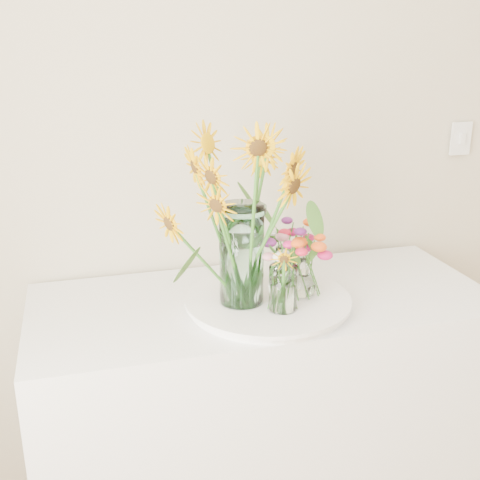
{
  "coord_description": "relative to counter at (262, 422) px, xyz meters",
  "views": [
    {
      "loc": [
        -1.03,
        0.33,
        1.66
      ],
      "look_at": [
        -0.6,
        1.89,
        1.11
      ],
      "focal_mm": 45.0,
      "sensor_mm": 36.0,
      "label": 1
    }
  ],
  "objects": [
    {
      "name": "mason_jar",
      "position": [
        -0.09,
        -0.07,
        0.62
      ],
      "size": [
        0.15,
        0.15,
        0.29
      ],
      "primitive_type": "cylinder",
      "rotation": [
        0.0,
        0.0,
        0.18
      ],
      "color": "#B0E6D6",
      "rests_on": "tray"
    },
    {
      "name": "sunflower_bouquet",
      "position": [
        -0.09,
        -0.07,
        0.75
      ],
      "size": [
        0.93,
        0.93,
        0.55
      ],
      "primitive_type": null,
      "rotation": [
        0.0,
        0.0,
        0.18
      ],
      "color": "#EFAE05",
      "rests_on": "tray"
    },
    {
      "name": "counter",
      "position": [
        0.0,
        0.0,
        0.0
      ],
      "size": [
        1.4,
        0.6,
        0.9
      ],
      "primitive_type": "cube",
      "color": "white",
      "rests_on": "ground_plane"
    },
    {
      "name": "wildflower_posy_c",
      "position": [
        0.08,
        0.02,
        0.58
      ],
      "size": [
        0.19,
        0.19,
        0.21
      ],
      "primitive_type": null,
      "color": "#FF5616",
      "rests_on": "tray"
    },
    {
      "name": "small_vase_c",
      "position": [
        0.08,
        0.02,
        0.53
      ],
      "size": [
        0.07,
        0.07,
        0.12
      ],
      "primitive_type": "cylinder",
      "rotation": [
        0.0,
        0.0,
        0.02
      ],
      "color": "white",
      "rests_on": "tray"
    },
    {
      "name": "tray",
      "position": [
        -0.01,
        -0.07,
        0.46
      ],
      "size": [
        0.46,
        0.46,
        0.02
      ],
      "primitive_type": "cylinder",
      "color": "white",
      "rests_on": "counter"
    },
    {
      "name": "wildflower_posy_a",
      "position": [
        0.0,
        -0.16,
        0.59
      ],
      "size": [
        0.17,
        0.17,
        0.22
      ],
      "primitive_type": null,
      "color": "#FF5616",
      "rests_on": "tray"
    },
    {
      "name": "small_vase_a",
      "position": [
        0.0,
        -0.16,
        0.54
      ],
      "size": [
        0.1,
        0.1,
        0.13
      ],
      "primitive_type": "cylinder",
      "rotation": [
        0.0,
        0.0,
        -0.26
      ],
      "color": "white",
      "rests_on": "tray"
    },
    {
      "name": "wildflower_posy_b",
      "position": [
        0.1,
        -0.08,
        0.58
      ],
      "size": [
        0.2,
        0.2,
        0.21
      ],
      "primitive_type": null,
      "color": "#FF5616",
      "rests_on": "tray"
    },
    {
      "name": "small_vase_b",
      "position": [
        0.1,
        -0.08,
        0.53
      ],
      "size": [
        0.1,
        0.1,
        0.12
      ],
      "primitive_type": null,
      "rotation": [
        0.0,
        0.0,
        -0.27
      ],
      "color": "white",
      "rests_on": "tray"
    }
  ]
}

